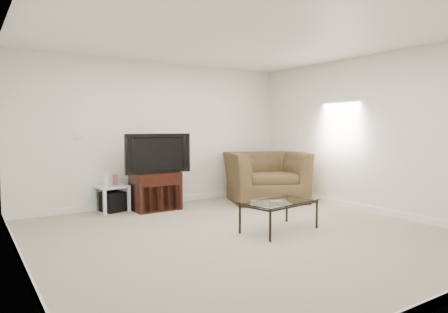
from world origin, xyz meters
TOP-DOWN VIEW (x-y plane):
  - floor at (0.00, 0.00)m, footprint 5.00×5.00m
  - ceiling at (0.00, 0.00)m, footprint 5.00×5.00m
  - wall_back at (0.00, 2.50)m, footprint 5.00×0.02m
  - wall_left at (-2.50, 0.00)m, footprint 0.02×5.00m
  - wall_right at (2.50, 0.00)m, footprint 0.02×5.00m
  - plate_back at (-1.40, 2.49)m, footprint 0.12×0.02m
  - plate_right_switch at (2.49, 1.60)m, footprint 0.02×0.09m
  - plate_right_outlet at (2.49, 1.30)m, footprint 0.02×0.08m
  - tv_stand at (-0.30, 2.05)m, footprint 0.74×0.52m
  - dvd_player at (-0.30, 2.01)m, footprint 0.42×0.30m
  - television at (-0.30, 2.02)m, footprint 1.03×0.23m
  - side_table at (-0.95, 2.28)m, footprint 0.49×0.49m
  - subwoofer at (-0.93, 2.30)m, footprint 0.40×0.40m
  - game_console at (-1.06, 2.25)m, footprint 0.05×0.14m
  - game_case at (-0.90, 2.27)m, footprint 0.04×0.12m
  - recliner at (1.76, 1.70)m, footprint 1.62×1.34m
  - coffee_table at (0.50, -0.12)m, footprint 1.10×0.74m
  - remote at (0.39, -0.17)m, footprint 0.17×0.09m

SIDE VIEW (x-z plane):
  - floor at x=0.00m, z-range 0.00..0.00m
  - subwoofer at x=-0.93m, z-range -0.01..0.31m
  - coffee_table at x=0.50m, z-range 0.00..0.40m
  - side_table at x=-0.95m, z-range 0.00..0.43m
  - plate_right_outlet at x=2.49m, z-range 0.24..0.36m
  - tv_stand at x=-0.30m, z-range 0.00..0.62m
  - remote at x=0.39m, z-range 0.40..0.42m
  - game_case at x=-0.90m, z-range 0.43..0.60m
  - dvd_player at x=-0.30m, z-range 0.49..0.55m
  - game_console at x=-1.06m, z-range 0.43..0.62m
  - recliner at x=1.76m, z-range 0.00..1.21m
  - television at x=-0.30m, z-range 0.62..1.26m
  - wall_back at x=0.00m, z-range 0.00..2.50m
  - wall_left at x=-2.50m, z-range 0.00..2.50m
  - wall_right at x=2.50m, z-range 0.00..2.50m
  - plate_back at x=-1.40m, z-range 1.19..1.31m
  - plate_right_switch at x=2.49m, z-range 1.19..1.31m
  - ceiling at x=0.00m, z-range 2.50..2.50m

